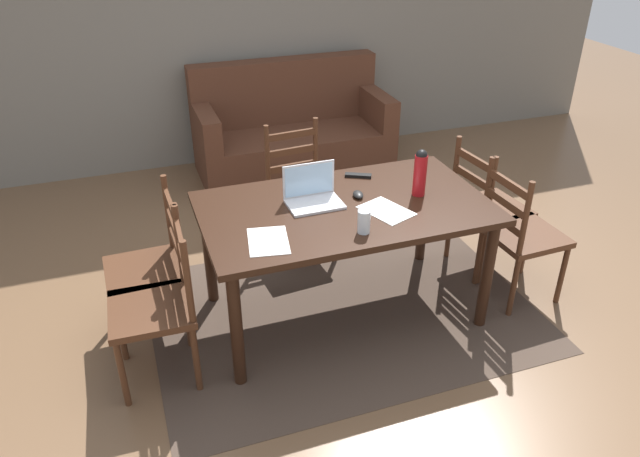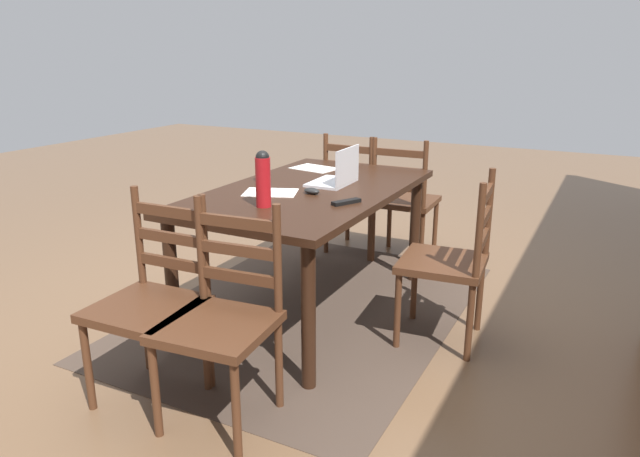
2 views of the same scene
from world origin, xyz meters
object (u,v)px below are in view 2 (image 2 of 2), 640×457
at_px(computer_mouse, 312,191).
at_px(water_bottle, 263,178).
at_px(chair_right_far, 222,320).
at_px(drinking_glass, 264,172).
at_px(dining_table, 310,203).
at_px(chair_left_far, 404,201).
at_px(chair_far_head, 450,262).
at_px(laptop, 338,175).
at_px(tv_remote, 346,202).
at_px(chair_left_near, 357,195).
at_px(chair_right_near, 152,303).

bearing_deg(computer_mouse, water_bottle, -5.66).
relative_size(chair_right_far, drinking_glass, 7.27).
height_order(chair_right_far, drinking_glass, chair_right_far).
bearing_deg(dining_table, chair_left_far, 170.23).
bearing_deg(chair_right_far, drinking_glass, -155.99).
xyz_separation_m(chair_far_head, water_bottle, (0.48, -0.87, 0.47)).
relative_size(water_bottle, drinking_glass, 2.24).
height_order(laptop, tv_remote, laptop).
bearing_deg(chair_right_far, laptop, -176.25).
bearing_deg(drinking_glass, water_bottle, 32.27).
height_order(dining_table, drinking_glass, drinking_glass).
relative_size(chair_left_near, drinking_glass, 7.27).
bearing_deg(chair_right_far, chair_far_head, 149.71).
relative_size(chair_left_far, drinking_glass, 7.27).
distance_m(chair_left_near, drinking_glass, 1.19).
bearing_deg(drinking_glass, computer_mouse, 71.60).
distance_m(chair_left_far, water_bottle, 1.69).
height_order(chair_left_near, drinking_glass, chair_left_near).
height_order(water_bottle, drinking_glass, water_bottle).
xyz_separation_m(chair_right_far, drinking_glass, (-1.16, -0.52, 0.38)).
xyz_separation_m(laptop, water_bottle, (0.64, -0.12, 0.09)).
bearing_deg(dining_table, chair_right_near, -9.79).
bearing_deg(dining_table, laptop, 148.09).
relative_size(laptop, drinking_glass, 2.47).
relative_size(chair_right_far, chair_left_far, 1.00).
xyz_separation_m(chair_left_near, chair_far_head, (1.13, 1.05, 0.00)).
xyz_separation_m(chair_right_far, computer_mouse, (-1.03, -0.12, 0.33)).
relative_size(chair_right_near, chair_right_far, 1.00).
xyz_separation_m(chair_right_near, chair_left_near, (-2.28, 0.00, 0.00)).
height_order(chair_left_near, chair_left_far, same).
distance_m(laptop, tv_remote, 0.46).
distance_m(chair_left_near, computer_mouse, 1.32).
height_order(chair_right_far, chair_left_far, same).
bearing_deg(chair_right_far, dining_table, -170.48).
height_order(dining_table, computer_mouse, computer_mouse).
bearing_deg(laptop, dining_table, -31.91).
bearing_deg(chair_right_near, chair_left_near, 179.99).
bearing_deg(chair_left_near, laptop, 17.27).
bearing_deg(laptop, computer_mouse, -5.98).
relative_size(laptop, water_bottle, 1.10).
bearing_deg(chair_left_near, computer_mouse, 12.25).
distance_m(chair_right_near, chair_left_far, 2.31).
distance_m(chair_left_far, computer_mouse, 1.30).
distance_m(chair_left_near, laptop, 1.08).
bearing_deg(drinking_glass, dining_table, 86.47).
xyz_separation_m(chair_left_near, water_bottle, (1.61, 0.18, 0.47)).
height_order(chair_right_near, chair_left_near, same).
xyz_separation_m(dining_table, laptop, (-0.17, 0.11, 0.15)).
bearing_deg(laptop, chair_far_head, 77.61).
height_order(chair_left_near, chair_far_head, same).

